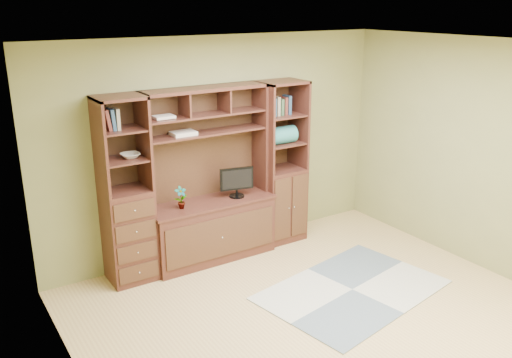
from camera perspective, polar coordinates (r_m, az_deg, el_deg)
room at (r=4.97m, az=7.52°, el=-1.44°), size 4.60×4.10×2.64m
center_hutch at (r=6.27m, az=-4.82°, el=0.20°), size 1.54×0.53×2.05m
left_tower at (r=5.94m, az=-13.55°, el=-1.31°), size 0.50×0.45×2.05m
right_tower at (r=6.82m, az=2.65°, el=1.72°), size 0.55×0.45×2.05m
rug at (r=6.03m, az=10.11°, el=-11.41°), size 2.12×1.60×0.01m
monitor at (r=6.41m, az=-2.06°, el=0.23°), size 0.44×0.27×0.50m
orchid at (r=6.13m, az=-7.91°, el=-1.96°), size 0.14×0.09×0.26m
magazines at (r=6.09m, az=-7.66°, el=4.79°), size 0.27×0.20×0.04m
bowl at (r=5.85m, az=-13.10°, el=2.43°), size 0.20×0.20×0.05m
blanket_teal at (r=6.66m, az=2.67°, el=4.64°), size 0.37×0.21×0.21m
blanket_red at (r=6.82m, az=2.65°, el=4.82°), size 0.33×0.18×0.18m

